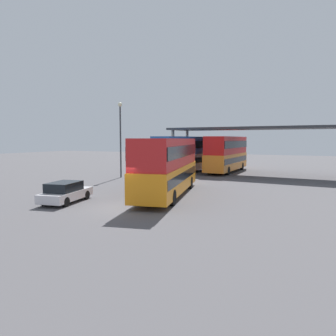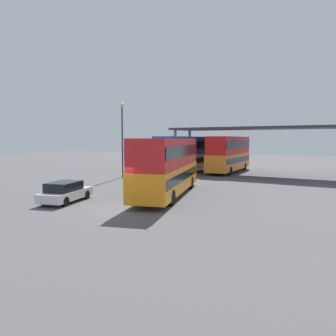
{
  "view_description": "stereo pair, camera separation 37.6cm",
  "coord_description": "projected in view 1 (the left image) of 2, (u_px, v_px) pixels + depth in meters",
  "views": [
    {
      "loc": [
        10.54,
        -15.94,
        4.1
      ],
      "look_at": [
        0.59,
        4.87,
        2.0
      ],
      "focal_mm": 34.27,
      "sensor_mm": 36.0,
      "label": 1
    },
    {
      "loc": [
        10.88,
        -15.77,
        4.1
      ],
      "look_at": [
        0.59,
        4.87,
        2.0
      ],
      "focal_mm": 34.27,
      "sensor_mm": 36.0,
      "label": 2
    }
  ],
  "objects": [
    {
      "name": "ground_plane",
      "position": [
        124.0,
        207.0,
        19.22
      ],
      "size": [
        140.0,
        140.0,
        0.0
      ],
      "primitive_type": "plane",
      "color": "#504E51"
    },
    {
      "name": "double_decker_main",
      "position": [
        168.0,
        164.0,
        23.15
      ],
      "size": [
        4.86,
        11.59,
        4.13
      ],
      "rotation": [
        0.0,
        0.0,
        1.79
      ],
      "color": "orange",
      "rests_on": "ground_plane"
    },
    {
      "name": "parked_hatchback",
      "position": [
        65.0,
        192.0,
        20.63
      ],
      "size": [
        2.42,
        4.28,
        1.35
      ],
      "rotation": [
        0.0,
        0.0,
        1.76
      ],
      "color": "silver",
      "rests_on": "ground_plane"
    },
    {
      "name": "double_decker_near_canopy",
      "position": [
        184.0,
        153.0,
        38.05
      ],
      "size": [
        3.68,
        11.04,
        4.37
      ],
      "rotation": [
        0.0,
        0.0,
        1.46
      ],
      "color": "white",
      "rests_on": "ground_plane"
    },
    {
      "name": "double_decker_mid_row",
      "position": [
        227.0,
        153.0,
        39.69
      ],
      "size": [
        2.62,
        11.0,
        4.38
      ],
      "rotation": [
        0.0,
        0.0,
        1.56
      ],
      "color": "orange",
      "rests_on": "ground_plane"
    },
    {
      "name": "depot_canopy",
      "position": [
        266.0,
        130.0,
        35.7
      ],
      "size": [
        22.74,
        6.51,
        5.43
      ],
      "rotation": [
        0.0,
        0.0,
        -0.06
      ],
      "color": "#33353A",
      "rests_on": "ground_plane"
    },
    {
      "name": "lamppost_tall",
      "position": [
        120.0,
        131.0,
        33.79
      ],
      "size": [
        0.44,
        0.44,
        7.91
      ],
      "color": "#33353A",
      "rests_on": "ground_plane"
    }
  ]
}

